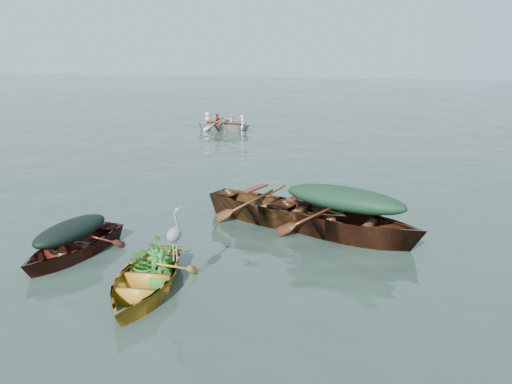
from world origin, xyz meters
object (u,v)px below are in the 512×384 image
yellow_dinghy (145,293)px  open_wooden_boat (276,223)px  green_tarp_boat (342,237)px  rowed_boat (225,131)px  heron (175,244)px  dark_covered_boat (74,257)px

yellow_dinghy → open_wooden_boat: 4.38m
green_tarp_boat → rowed_boat: 15.93m
green_tarp_boat → heron: heron is taller
yellow_dinghy → heron: size_ratio=3.66×
green_tarp_boat → dark_covered_boat: bearing=135.0°
dark_covered_boat → open_wooden_boat: size_ratio=0.67×
yellow_dinghy → green_tarp_boat: green_tarp_boat is taller
rowed_boat → heron: size_ratio=4.41×
open_wooden_boat → rowed_boat: 14.70m
yellow_dinghy → dark_covered_boat: (-2.16, 1.02, 0.00)m
rowed_boat → heron: heron is taller
open_wooden_boat → rowed_boat: size_ratio=1.26×
yellow_dinghy → open_wooden_boat: open_wooden_boat is taller
heron → open_wooden_boat: bearing=70.0°
open_wooden_boat → rowed_boat: open_wooden_boat is taller
yellow_dinghy → rowed_boat: (-4.74, 17.58, 0.00)m
yellow_dinghy → green_tarp_boat: bearing=41.6°
green_tarp_boat → rowed_boat: (-7.71, 13.94, 0.00)m
yellow_dinghy → green_tarp_boat: 4.70m
green_tarp_boat → heron: 4.36m
green_tarp_boat → rowed_boat: size_ratio=1.26×
green_tarp_boat → rowed_boat: bearing=46.8°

